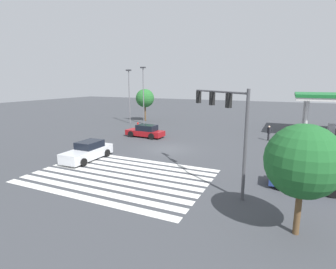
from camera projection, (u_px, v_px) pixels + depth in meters
The scene contains 13 objects.
ground_plane at pixel (168, 149), 25.49m from camera, with size 143.46×143.46×0.00m, color #3D3F44.
crosswalk_markings at pixel (120, 176), 18.29m from camera, with size 12.25×8.20×0.01m.
traffic_signal_mast at pixel (225, 115), 15.58m from camera, with size 4.30×4.30×6.10m.
car_1 at pixel (306, 177), 15.93m from camera, with size 4.32×2.14×1.58m.
car_2 at pixel (146, 131), 31.06m from camera, with size 4.68×2.18×1.47m.
car_3 at pixel (88, 151), 21.99m from camera, with size 2.02×4.81×1.55m.
gas_station_canopy at pixel (335, 98), 31.85m from camera, with size 8.91×8.91×5.05m.
pedestrian at pixel (269, 132), 29.15m from camera, with size 0.41×0.41×1.67m.
street_light_pole_a at pixel (143, 91), 39.94m from camera, with size 0.80×0.36×8.67m.
street_light_pole_b at pixel (129, 92), 40.52m from camera, with size 0.80×0.36×8.29m.
tree_corner_a at pixel (145, 98), 43.29m from camera, with size 3.02×3.02×5.31m.
tree_corner_b at pixel (303, 161), 10.67m from camera, with size 3.09×3.09×4.81m.
fire_hydrant at pixel (138, 125), 36.91m from camera, with size 0.22×0.22×0.86m.
Camera 1 is at (10.32, -22.45, 6.44)m, focal length 28.00 mm.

